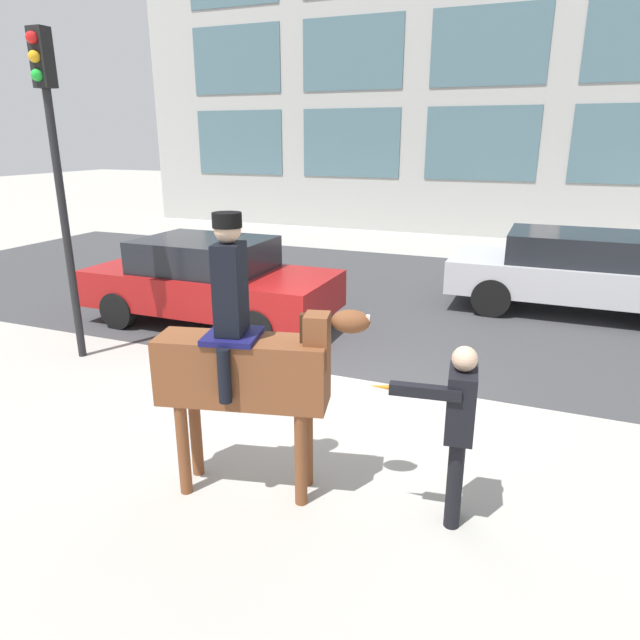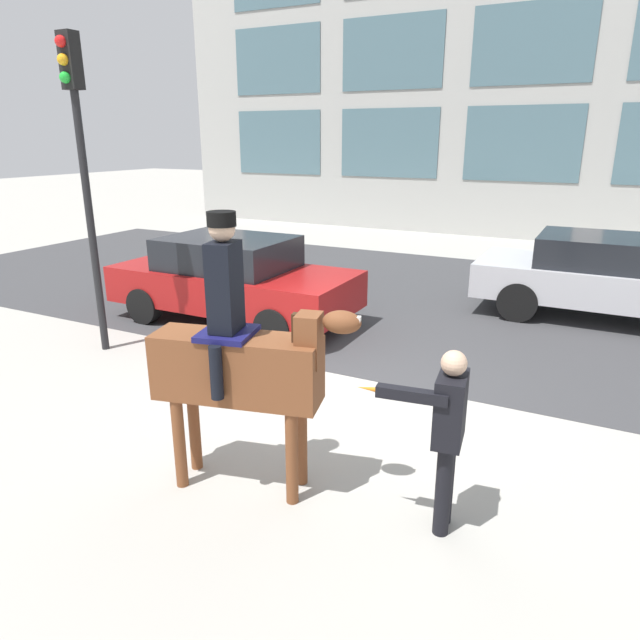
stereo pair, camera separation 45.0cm
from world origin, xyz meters
name	(u,v)px [view 2 (the right image)]	position (x,y,z in m)	size (l,w,h in m)	color
ground_plane	(342,392)	(0.00, 0.00, 0.00)	(80.00, 80.00, 0.00)	#9E9B93
road_surface	(443,301)	(0.00, 4.75, 0.00)	(24.37, 8.50, 0.01)	#38383A
mounted_horse_lead	(240,359)	(0.05, -2.24, 1.26)	(1.89, 0.77, 2.53)	brown
pedestrian_bystander	(447,428)	(1.84, -2.01, 0.92)	(0.82, 0.51, 1.57)	black
street_car_near_lane	(233,278)	(-2.97, 1.86, 0.76)	(4.25, 1.92, 1.47)	maroon
street_car_far_lane	(609,276)	(2.85, 4.98, 0.77)	(4.49, 2.01, 1.46)	#B7B7BC
traffic_light	(81,149)	(-3.89, -0.24, 2.94)	(0.24, 0.29, 4.42)	black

